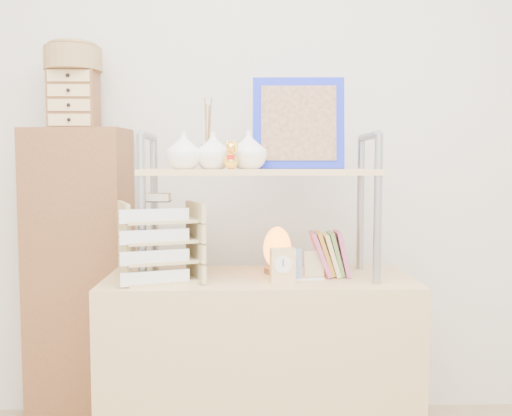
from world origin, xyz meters
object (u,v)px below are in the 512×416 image
Objects in this scene: letter_tray at (159,246)px; salt_lamp at (277,249)px; cabinet at (80,278)px; desk at (259,369)px.

salt_lamp is (0.46, 0.13, -0.04)m from letter_tray.
letter_tray is at bearing -163.55° from salt_lamp.
cabinet is 3.99× the size of letter_tray.
cabinet is 0.95m from salt_lamp.
salt_lamp is at bearing 16.45° from letter_tray.
letter_tray is (-0.38, -0.07, 0.51)m from desk.
cabinet reaches higher than letter_tray.
salt_lamp is (0.08, 0.07, 0.47)m from desk.
desk is at bearing -137.60° from salt_lamp.
letter_tray is 1.79× the size of salt_lamp.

